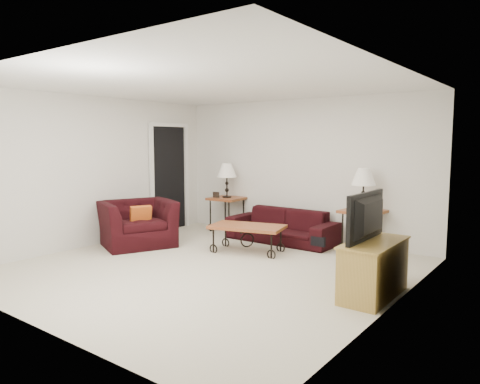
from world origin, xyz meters
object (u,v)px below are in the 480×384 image
lamp_left (227,180)px  coffee_table (247,239)px  backpack (322,237)px  lamp_right (363,189)px  sofa (281,226)px  side_table_left (227,214)px  tv_stand (374,269)px  side_table_right (362,231)px  armchair (137,223)px  television (374,217)px

lamp_left → coffee_table: (1.32, -1.14, -0.78)m
backpack → lamp_right: bearing=43.6°
sofa → side_table_left: bearing=172.5°
side_table_left → lamp_left: size_ratio=1.00×
tv_stand → sofa: bearing=142.4°
side_table_left → side_table_right: 2.75m
lamp_right → armchair: bearing=-149.4°
armchair → tv_stand: size_ratio=1.10×
lamp_right → coffee_table: size_ratio=0.58×
backpack → armchair: bearing=-147.5°
side_table_left → coffee_table: 1.75m
side_table_left → lamp_right: size_ratio=1.00×
lamp_left → backpack: lamp_left is taller
armchair → coffee_table: bearing=-42.8°
side_table_right → lamp_left: lamp_left is taller
television → lamp_right: bearing=-155.3°
sofa → armchair: size_ratio=1.66×
side_table_left → tv_stand: 4.17m
side_table_left → sofa: bearing=-7.5°
lamp_right → coffee_table: bearing=-141.4°
lamp_left → tv_stand: 4.22m
side_table_right → lamp_left: (-2.75, -0.00, 0.66)m
backpack → tv_stand: bearing=-43.7°
sofa → side_table_right: side_table_right is taller
coffee_table → backpack: (0.94, 0.73, 0.02)m
side_table_right → television: (0.90, -1.96, 0.58)m
side_table_right → backpack: size_ratio=1.44×
lamp_left → armchair: size_ratio=0.57×
side_table_right → armchair: bearing=-149.4°
lamp_left → coffee_table: 1.91m
lamp_left → backpack: (2.26, -0.41, -0.76)m
side_table_right → tv_stand: bearing=-64.8°
coffee_table → television: television is taller
side_table_right → lamp_right: 0.66m
tv_stand → side_table_left: bearing=151.9°
side_table_right → television: bearing=-65.3°
sofa → tv_stand: (2.32, -1.78, 0.04)m
lamp_right → side_table_left: bearing=-180.0°
television → side_table_right: bearing=-155.3°
side_table_right → backpack: bearing=-140.2°
side_table_right → lamp_right: (0.00, 0.00, 0.66)m
sofa → lamp_right: bearing=7.4°
side_table_right → coffee_table: 1.84m
sofa → tv_stand: size_ratio=1.82×
backpack → sofa: bearing=169.2°
armchair → lamp_right: bearing=-35.1°
sofa → coffee_table: sofa is taller
sofa → lamp_left: size_ratio=2.91×
television → tv_stand: bearing=90.0°
tv_stand → backpack: size_ratio=2.30×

